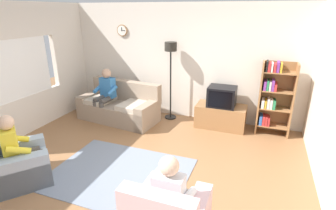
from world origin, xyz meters
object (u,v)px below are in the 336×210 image
at_px(armchair_near_window, 15,166).
at_px(person_on_couch, 105,92).
at_px(tv_stand, 221,116).
at_px(couch, 119,107).
at_px(floor_lamp, 171,60).
at_px(tv, 222,96).
at_px(person_in_right_armchair, 172,193).
at_px(bookshelf, 273,97).
at_px(person_in_left_armchair, 18,146).

height_order(armchair_near_window, person_on_couch, person_on_couch).
bearing_deg(person_on_couch, tv_stand, 11.14).
bearing_deg(tv_stand, couch, -170.06).
xyz_separation_m(couch, floor_lamp, (1.13, 0.52, 1.14)).
distance_m(tv_stand, floor_lamp, 1.73).
xyz_separation_m(floor_lamp, person_on_couch, (-1.43, -0.63, -0.75)).
distance_m(tv, person_on_couch, 2.72).
xyz_separation_m(tv, person_in_right_armchair, (-0.01, -3.26, -0.13)).
distance_m(bookshelf, armchair_near_window, 4.90).
height_order(armchair_near_window, person_in_right_armchair, person_in_right_armchair).
relative_size(tv, bookshelf, 0.38).
xyz_separation_m(person_in_left_armchair, person_in_right_armchair, (2.53, -0.20, 0.00)).
bearing_deg(tv, tv_stand, 90.00).
bearing_deg(couch, person_in_right_armchair, -50.42).
distance_m(tv_stand, person_on_couch, 2.76).
bearing_deg(person_in_left_armchair, couch, 86.55).
bearing_deg(armchair_near_window, floor_lamp, 67.45).
bearing_deg(couch, person_in_left_armchair, -93.45).
relative_size(bookshelf, person_in_right_armchair, 1.40).
xyz_separation_m(bookshelf, person_on_couch, (-3.72, -0.59, -0.13)).
bearing_deg(person_in_left_armchair, person_in_right_armchair, -4.43).
bearing_deg(tv_stand, person_in_left_armchair, -129.48).
bearing_deg(tv_stand, armchair_near_window, -129.48).
height_order(tv_stand, tv, tv).
bearing_deg(couch, armchair_near_window, -94.55).
bearing_deg(armchair_near_window, person_on_couch, 91.66).
distance_m(bookshelf, floor_lamp, 2.38).
bearing_deg(floor_lamp, person_in_left_armchair, -112.11).
distance_m(couch, bookshelf, 3.50).
height_order(bookshelf, person_in_right_armchair, bookshelf).
relative_size(floor_lamp, person_in_left_armchair, 1.65).
relative_size(person_on_couch, person_in_left_armchair, 1.11).
relative_size(floor_lamp, armchair_near_window, 1.56).
relative_size(tv, person_on_couch, 0.48).
height_order(bookshelf, armchair_near_window, bookshelf).
bearing_deg(tv_stand, bookshelf, 3.71).
xyz_separation_m(armchair_near_window, person_in_right_armchair, (2.59, -0.13, 0.32)).
height_order(floor_lamp, person_on_couch, floor_lamp).
bearing_deg(couch, tv, 9.37).
distance_m(tv_stand, armchair_near_window, 4.09).
distance_m(armchair_near_window, person_in_right_armchair, 2.61).
distance_m(tv, floor_lamp, 1.44).
bearing_deg(person_in_left_armchair, tv_stand, 50.52).
relative_size(couch, person_in_right_armchair, 1.78).
height_order(person_on_couch, person_in_left_armchair, person_on_couch).
bearing_deg(bookshelf, person_in_left_armchair, -138.71).
xyz_separation_m(tv, bookshelf, (1.05, 0.09, 0.09)).
xyz_separation_m(tv, floor_lamp, (-1.25, 0.12, 0.71)).
xyz_separation_m(tv, armchair_near_window, (-2.60, -3.13, -0.45)).
xyz_separation_m(couch, armchair_near_window, (-0.22, -2.74, -0.02)).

